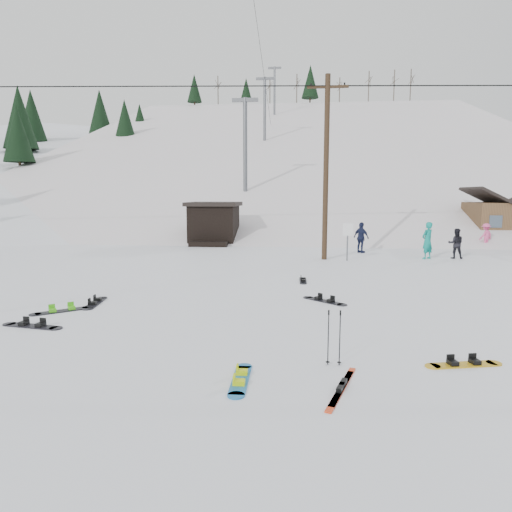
# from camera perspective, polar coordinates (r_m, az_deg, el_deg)

# --- Properties ---
(ground) EXTENTS (200.00, 200.00, 0.00)m
(ground) POSITION_cam_1_polar(r_m,az_deg,el_deg) (9.69, 0.39, -12.00)
(ground) COLOR white
(ground) RESTS_ON ground
(ski_slope) EXTENTS (60.00, 85.24, 65.97)m
(ski_slope) POSITION_cam_1_polar(r_m,az_deg,el_deg) (65.89, 4.88, -5.68)
(ski_slope) COLOR white
(ski_slope) RESTS_ON ground
(ridge_left) EXTENTS (47.54, 95.03, 58.38)m
(ridge_left) POSITION_cam_1_polar(r_m,az_deg,el_deg) (69.43, -26.57, -4.95)
(ridge_left) COLOR white
(ridge_left) RESTS_ON ground
(treeline_crest) EXTENTS (50.00, 6.00, 10.00)m
(treeline_crest) POSITION_cam_1_polar(r_m,az_deg,el_deg) (95.14, 5.26, 5.75)
(treeline_crest) COLOR black
(treeline_crest) RESTS_ON ski_slope
(utility_pole) EXTENTS (2.00, 0.26, 9.00)m
(utility_pole) POSITION_cam_1_polar(r_m,az_deg,el_deg) (23.16, 8.75, 11.14)
(utility_pole) COLOR #3A2819
(utility_pole) RESTS_ON ground
(trail_sign) EXTENTS (0.50, 0.09, 1.85)m
(trail_sign) POSITION_cam_1_polar(r_m,az_deg,el_deg) (22.86, 11.39, 2.58)
(trail_sign) COLOR #595B60
(trail_sign) RESTS_ON ground
(lift_hut) EXTENTS (3.40, 4.10, 2.75)m
(lift_hut) POSITION_cam_1_polar(r_m,az_deg,el_deg) (30.65, -5.28, 4.14)
(lift_hut) COLOR black
(lift_hut) RESTS_ON ground
(lift_tower_near) EXTENTS (2.20, 0.36, 8.00)m
(lift_tower_near) POSITION_cam_1_polar(r_m,az_deg,el_deg) (39.65, -1.36, 14.39)
(lift_tower_near) COLOR #595B60
(lift_tower_near) RESTS_ON ski_slope
(lift_tower_mid) EXTENTS (2.20, 0.36, 8.00)m
(lift_tower_mid) POSITION_cam_1_polar(r_m,az_deg,el_deg) (60.31, 1.10, 18.34)
(lift_tower_mid) COLOR #595B60
(lift_tower_mid) RESTS_ON ski_slope
(lift_tower_far) EXTENTS (2.20, 0.36, 8.00)m
(lift_tower_far) POSITION_cam_1_polar(r_m,az_deg,el_deg) (81.16, 2.33, 20.26)
(lift_tower_far) COLOR #595B60
(lift_tower_far) RESTS_ON ski_slope
(cabin) EXTENTS (5.39, 4.40, 3.77)m
(cabin) POSITION_cam_1_polar(r_m,az_deg,el_deg) (36.02, 28.95, 3.93)
(cabin) COLOR brown
(cabin) RESTS_ON ground
(hero_snowboard) EXTENTS (0.32, 1.56, 0.11)m
(hero_snowboard) POSITION_cam_1_polar(r_m,az_deg,el_deg) (8.36, -1.96, -15.12)
(hero_snowboard) COLOR #1D73BD
(hero_snowboard) RESTS_ON ground
(hero_skis) EXTENTS (0.67, 1.86, 0.10)m
(hero_skis) POSITION_cam_1_polar(r_m,az_deg,el_deg) (8.17, 10.66, -15.82)
(hero_skis) COLOR red
(hero_skis) RESTS_ON ground
(ski_poles) EXTENTS (0.30, 0.08, 1.08)m
(ski_poles) POSITION_cam_1_polar(r_m,az_deg,el_deg) (9.00, 9.73, -9.95)
(ski_poles) COLOR black
(ski_poles) RESTS_ON ground
(board_scatter_a) EXTENTS (1.68, 0.54, 0.12)m
(board_scatter_a) POSITION_cam_1_polar(r_m,az_deg,el_deg) (12.75, -26.19, -7.81)
(board_scatter_a) COLOR black
(board_scatter_a) RESTS_ON ground
(board_scatter_b) EXTENTS (0.49, 1.67, 0.12)m
(board_scatter_b) POSITION_cam_1_polar(r_m,az_deg,el_deg) (14.64, -19.46, -5.51)
(board_scatter_b) COLOR black
(board_scatter_b) RESTS_ON ground
(board_scatter_c) EXTENTS (1.39, 1.21, 0.12)m
(board_scatter_c) POSITION_cam_1_polar(r_m,az_deg,el_deg) (14.02, -23.07, -6.27)
(board_scatter_c) COLOR black
(board_scatter_c) RESTS_ON ground
(board_scatter_d) EXTENTS (1.31, 1.18, 0.11)m
(board_scatter_d) POSITION_cam_1_polar(r_m,az_deg,el_deg) (14.23, 8.56, -5.53)
(board_scatter_d) COLOR black
(board_scatter_d) RESTS_ON ground
(board_scatter_e) EXTENTS (1.52, 0.58, 0.11)m
(board_scatter_e) POSITION_cam_1_polar(r_m,az_deg,el_deg) (9.87, 24.52, -12.18)
(board_scatter_e) COLOR gold
(board_scatter_e) RESTS_ON ground
(board_scatter_f) EXTENTS (0.29, 1.39, 0.10)m
(board_scatter_f) POSITION_cam_1_polar(r_m,az_deg,el_deg) (17.43, 5.90, -3.04)
(board_scatter_f) COLOR black
(board_scatter_f) RESTS_ON ground
(skier_teal) EXTENTS (0.82, 0.77, 1.88)m
(skier_teal) POSITION_cam_1_polar(r_m,az_deg,el_deg) (24.70, 20.63, 1.83)
(skier_teal) COLOR #0D8678
(skier_teal) RESTS_ON ground
(skier_dark) EXTENTS (0.85, 0.72, 1.54)m
(skier_dark) POSITION_cam_1_polar(r_m,az_deg,el_deg) (25.40, 23.70, 1.44)
(skier_dark) COLOR black
(skier_dark) RESTS_ON ground
(skier_pink) EXTENTS (1.11, 0.98, 1.49)m
(skier_pink) POSITION_cam_1_polar(r_m,az_deg,el_deg) (31.42, 26.79, 2.30)
(skier_pink) COLOR #E5508B
(skier_pink) RESTS_ON ground
(skier_navy) EXTENTS (1.01, 1.01, 1.72)m
(skier_navy) POSITION_cam_1_polar(r_m,az_deg,el_deg) (26.18, 13.02, 2.26)
(skier_navy) COLOR #171C3A
(skier_navy) RESTS_ON ground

